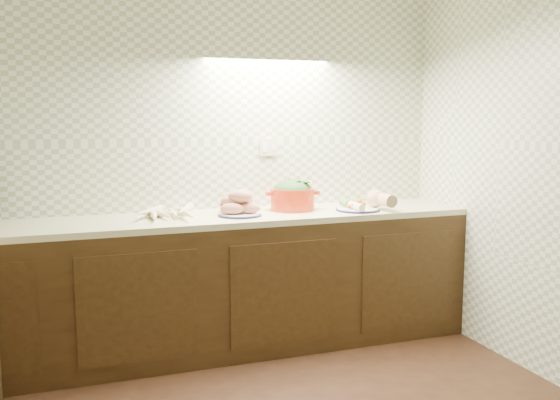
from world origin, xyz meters
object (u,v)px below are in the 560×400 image
object	(u,v)px
dutch_oven	(293,195)
onion_bowl	(232,205)
sweet_potato_plate	(239,205)
parsnip_pile	(173,214)
veg_plate	(366,203)

from	to	relation	value
dutch_oven	onion_bowl	bearing A→B (deg)	-179.33
sweet_potato_plate	dutch_oven	world-z (taller)	dutch_oven
dutch_oven	parsnip_pile	bearing A→B (deg)	-164.11
onion_bowl	parsnip_pile	bearing A→B (deg)	-158.68
parsnip_pile	dutch_oven	xyz separation A→B (m)	(0.84, 0.11, 0.07)
sweet_potato_plate	onion_bowl	distance (m)	0.16
sweet_potato_plate	dutch_oven	xyz separation A→B (m)	(0.41, 0.10, 0.03)
parsnip_pile	veg_plate	distance (m)	1.32
dutch_oven	veg_plate	xyz separation A→B (m)	(0.48, -0.17, -0.05)
parsnip_pile	onion_bowl	world-z (taller)	onion_bowl
dutch_oven	veg_plate	size ratio (longest dim) A/B	1.01
sweet_potato_plate	dutch_oven	size ratio (longest dim) A/B	0.76
onion_bowl	dutch_oven	world-z (taller)	dutch_oven
dutch_oven	veg_plate	world-z (taller)	dutch_oven
sweet_potato_plate	onion_bowl	size ratio (longest dim) A/B	1.80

